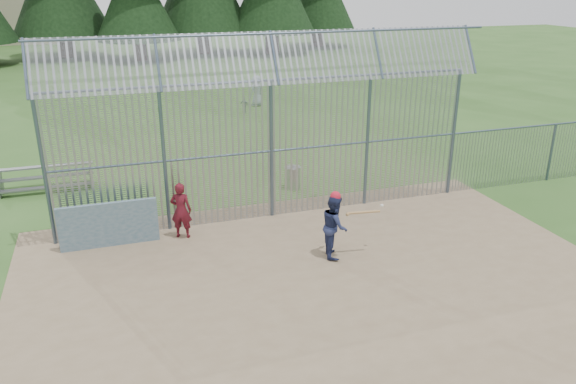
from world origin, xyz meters
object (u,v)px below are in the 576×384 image
object	(u,v)px
dugout_wall	(109,225)
onlooker	(181,210)
batter	(335,226)
bleacher	(46,178)
trash_can	(293,177)

from	to	relation	value
dugout_wall	onlooker	size ratio (longest dim) A/B	1.61
batter	bleacher	distance (m)	10.34
batter	onlooker	xyz separation A→B (m)	(-3.48, 2.28, -0.03)
trash_can	bleacher	world-z (taller)	trash_can
onlooker	dugout_wall	bearing A→B (deg)	20.79
onlooker	bleacher	xyz separation A→B (m)	(-3.74, 5.10, -0.39)
dugout_wall	batter	world-z (taller)	batter
batter	bleacher	world-z (taller)	batter
batter	trash_can	xyz separation A→B (m)	(0.58, 4.97, -0.45)
batter	onlooker	world-z (taller)	batter
onlooker	trash_can	world-z (taller)	onlooker
batter	trash_can	bearing A→B (deg)	7.81
dugout_wall	trash_can	xyz separation A→B (m)	(5.93, 2.63, -0.24)
batter	bleacher	xyz separation A→B (m)	(-7.22, 7.39, -0.42)
dugout_wall	bleacher	size ratio (longest dim) A/B	0.83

